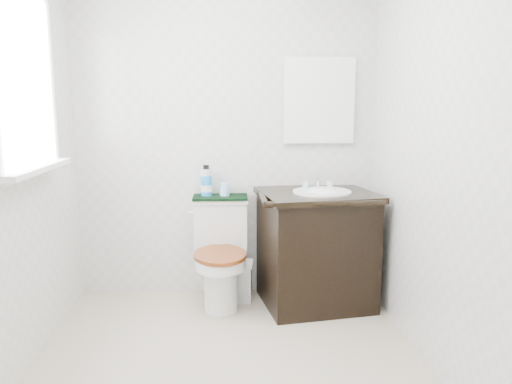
{
  "coord_description": "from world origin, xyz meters",
  "views": [
    {
      "loc": [
        0.01,
        -2.49,
        1.43
      ],
      "look_at": [
        0.19,
        0.75,
        0.85
      ],
      "focal_mm": 35.0,
      "sensor_mm": 36.0,
      "label": 1
    }
  ],
  "objects": [
    {
      "name": "trash_bin",
      "position": [
        0.08,
        0.98,
        0.15
      ],
      "size": [
        0.22,
        0.18,
        0.3
      ],
      "color": "silver",
      "rests_on": "floor"
    },
    {
      "name": "wall_right",
      "position": [
        1.1,
        0.0,
        1.2
      ],
      "size": [
        0.0,
        2.4,
        2.4
      ],
      "primitive_type": "plane",
      "rotation": [
        1.57,
        0.0,
        -1.57
      ],
      "color": "silver",
      "rests_on": "ground"
    },
    {
      "name": "cup",
      "position": [
        -0.02,
        1.11,
        0.81
      ],
      "size": [
        0.08,
        0.08,
        0.09
      ],
      "primitive_type": "cone",
      "color": "#9BD1FF",
      "rests_on": "towel"
    },
    {
      "name": "toilet",
      "position": [
        -0.05,
        0.97,
        0.33
      ],
      "size": [
        0.4,
        0.62,
        0.75
      ],
      "color": "white",
      "rests_on": "floor"
    },
    {
      "name": "wall_front",
      "position": [
        0.0,
        -1.2,
        1.2
      ],
      "size": [
        2.4,
        0.0,
        2.4
      ],
      "primitive_type": "plane",
      "rotation": [
        -1.57,
        0.0,
        0.0
      ],
      "color": "silver",
      "rests_on": "ground"
    },
    {
      "name": "wall_back",
      "position": [
        0.0,
        1.2,
        1.2
      ],
      "size": [
        2.4,
        0.0,
        2.4
      ],
      "primitive_type": "plane",
      "rotation": [
        1.57,
        0.0,
        0.0
      ],
      "color": "silver",
      "rests_on": "ground"
    },
    {
      "name": "floor",
      "position": [
        0.0,
        0.0,
        0.0
      ],
      "size": [
        2.4,
        2.4,
        0.0
      ],
      "primitive_type": "plane",
      "color": "#BAAD96",
      "rests_on": "ground"
    },
    {
      "name": "towel",
      "position": [
        -0.05,
        1.09,
        0.75
      ],
      "size": [
        0.39,
        0.22,
        0.02
      ],
      "primitive_type": "cube",
      "color": "black",
      "rests_on": "toilet"
    },
    {
      "name": "window",
      "position": [
        -1.07,
        0.25,
        1.55
      ],
      "size": [
        0.02,
        0.7,
        0.9
      ],
      "primitive_type": "cube",
      "color": "white",
      "rests_on": "wall_left"
    },
    {
      "name": "soap_bar",
      "position": [
        0.59,
        1.03,
        0.83
      ],
      "size": [
        0.07,
        0.05,
        0.02
      ],
      "primitive_type": "ellipsoid",
      "color": "#1B8272",
      "rests_on": "vanity"
    },
    {
      "name": "wall_left",
      "position": [
        -1.1,
        0.0,
        1.2
      ],
      "size": [
        0.0,
        2.4,
        2.4
      ],
      "primitive_type": "plane",
      "rotation": [
        1.57,
        0.0,
        1.57
      ],
      "color": "silver",
      "rests_on": "ground"
    },
    {
      "name": "mirror",
      "position": [
        0.68,
        1.18,
        1.45
      ],
      "size": [
        0.5,
        0.02,
        0.6
      ],
      "primitive_type": "cube",
      "color": "silver",
      "rests_on": "wall_back"
    },
    {
      "name": "vanity",
      "position": [
        0.63,
        0.9,
        0.43
      ],
      "size": [
        0.86,
        0.77,
        0.92
      ],
      "color": "black",
      "rests_on": "floor"
    },
    {
      "name": "mouthwash_bottle",
      "position": [
        -0.15,
        1.12,
        0.87
      ],
      "size": [
        0.08,
        0.08,
        0.23
      ],
      "color": "#1A87E4",
      "rests_on": "towel"
    }
  ]
}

